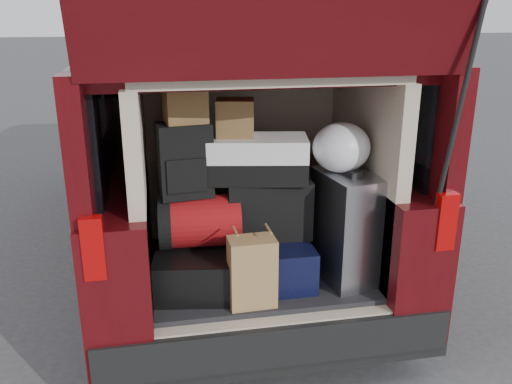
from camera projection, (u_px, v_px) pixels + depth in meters
ground at (265, 370)px, 3.22m from camera, size 80.00×80.00×0.00m
minivan at (222, 146)px, 4.65m from camera, size 1.90×5.35×2.77m
load_floor at (256, 306)px, 3.39m from camera, size 1.24×1.05×0.55m
black_hardshell at (195, 265)px, 3.06m from camera, size 0.50×0.63×0.23m
navy_hardshell at (268, 258)px, 3.13m from camera, size 0.46×0.56×0.24m
silver_roller at (346, 227)px, 3.07m from camera, size 0.33×0.46×0.63m
kraft_bag at (252, 272)px, 2.82m from camera, size 0.25×0.16×0.38m
red_duffel at (200, 221)px, 3.00m from camera, size 0.46×0.31×0.29m
black_soft_case at (268, 207)px, 3.11m from camera, size 0.49×0.31×0.34m
backpack at (185, 160)px, 2.90m from camera, size 0.30×0.20×0.40m
twotone_duffel at (258, 159)px, 2.99m from camera, size 0.59×0.37×0.24m
grocery_sack_lower at (185, 104)px, 2.83m from camera, size 0.24×0.20×0.19m
grocery_sack_upper at (235, 118)px, 2.94m from camera, size 0.23×0.20×0.20m
plastic_bag_right at (341, 147)px, 2.96m from camera, size 0.33×0.31×0.28m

